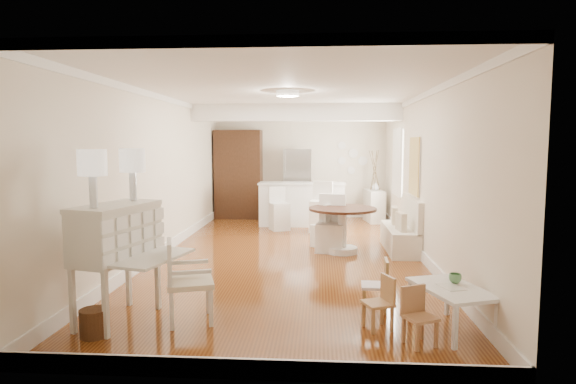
# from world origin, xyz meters

# --- Properties ---
(room) EXTENTS (9.00, 9.04, 2.82)m
(room) POSITION_xyz_m (0.04, 0.32, 1.98)
(room) COLOR brown
(room) RESTS_ON ground
(secretary_bureau) EXTENTS (1.25, 1.26, 1.31)m
(secretary_bureau) POSITION_xyz_m (-1.70, -3.24, 0.65)
(secretary_bureau) COLOR silver
(secretary_bureau) RESTS_ON ground
(gustavian_armchair) EXTENTS (0.66, 0.66, 0.91)m
(gustavian_armchair) POSITION_xyz_m (-0.89, -3.22, 0.46)
(gustavian_armchair) COLOR silver
(gustavian_armchair) RESTS_ON ground
(wicker_basket) EXTENTS (0.37, 0.37, 0.29)m
(wicker_basket) POSITION_xyz_m (-1.76, -3.70, 0.14)
(wicker_basket) COLOR #4E2F18
(wicker_basket) RESTS_ON ground
(kids_table) EXTENTS (0.83, 1.07, 0.47)m
(kids_table) POSITION_xyz_m (1.90, -3.30, 0.23)
(kids_table) COLOR silver
(kids_table) RESTS_ON ground
(kids_chair_a) EXTENTS (0.36, 0.36, 0.58)m
(kids_chair_a) POSITION_xyz_m (1.14, -3.31, 0.29)
(kids_chair_a) COLOR tan
(kids_chair_a) RESTS_ON ground
(kids_chair_b) EXTENTS (0.32, 0.32, 0.63)m
(kids_chair_b) POSITION_xyz_m (1.17, -2.75, 0.31)
(kids_chair_b) COLOR #9B7946
(kids_chair_b) RESTS_ON ground
(kids_chair_c) EXTENTS (0.37, 0.37, 0.58)m
(kids_chair_c) POSITION_xyz_m (1.50, -3.70, 0.29)
(kids_chair_c) COLOR #B37D51
(kids_chair_c) RESTS_ON ground
(banquette) EXTENTS (0.52, 1.60, 0.98)m
(banquette) POSITION_xyz_m (1.99, 0.50, 0.49)
(banquette) COLOR silver
(banquette) RESTS_ON ground
(dining_table) EXTENTS (1.25, 1.25, 0.82)m
(dining_table) POSITION_xyz_m (0.93, 0.24, 0.41)
(dining_table) COLOR #442216
(dining_table) RESTS_ON ground
(slip_chair_near) EXTENTS (0.56, 0.58, 1.03)m
(slip_chair_near) POSITION_xyz_m (0.72, 0.36, 0.51)
(slip_chair_near) COLOR white
(slip_chair_near) RESTS_ON ground
(slip_chair_far) EXTENTS (0.57, 0.57, 0.84)m
(slip_chair_far) POSITION_xyz_m (0.63, 0.73, 0.42)
(slip_chair_far) COLOR white
(slip_chair_far) RESTS_ON ground
(breakfast_counter) EXTENTS (2.05, 0.65, 1.03)m
(breakfast_counter) POSITION_xyz_m (0.10, 3.10, 0.52)
(breakfast_counter) COLOR white
(breakfast_counter) RESTS_ON ground
(bar_stool_left) EXTENTS (0.52, 0.52, 0.98)m
(bar_stool_left) POSITION_xyz_m (-0.38, 2.45, 0.49)
(bar_stool_left) COLOR silver
(bar_stool_left) RESTS_ON ground
(bar_stool_right) EXTENTS (0.53, 0.53, 1.11)m
(bar_stool_right) POSITION_xyz_m (0.55, 2.28, 0.56)
(bar_stool_right) COLOR white
(bar_stool_right) RESTS_ON ground
(pantry_cabinet) EXTENTS (1.20, 0.60, 2.30)m
(pantry_cabinet) POSITION_xyz_m (-1.60, 4.18, 1.15)
(pantry_cabinet) COLOR #381E11
(pantry_cabinet) RESTS_ON ground
(fridge) EXTENTS (0.75, 0.65, 1.80)m
(fridge) POSITION_xyz_m (0.30, 4.15, 0.90)
(fridge) COLOR silver
(fridge) RESTS_ON ground
(sideboard) EXTENTS (0.49, 0.88, 0.80)m
(sideboard) POSITION_xyz_m (1.88, 3.77, 0.40)
(sideboard) COLOR beige
(sideboard) RESTS_ON ground
(pencil_cup) EXTENTS (0.16, 0.16, 0.10)m
(pencil_cup) POSITION_xyz_m (1.98, -3.15, 0.52)
(pencil_cup) COLOR #538F59
(pencil_cup) RESTS_ON kids_table
(branch_vase) EXTENTS (0.24, 0.24, 0.19)m
(branch_vase) POSITION_xyz_m (1.91, 3.76, 0.89)
(branch_vase) COLOR silver
(branch_vase) RESTS_ON sideboard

